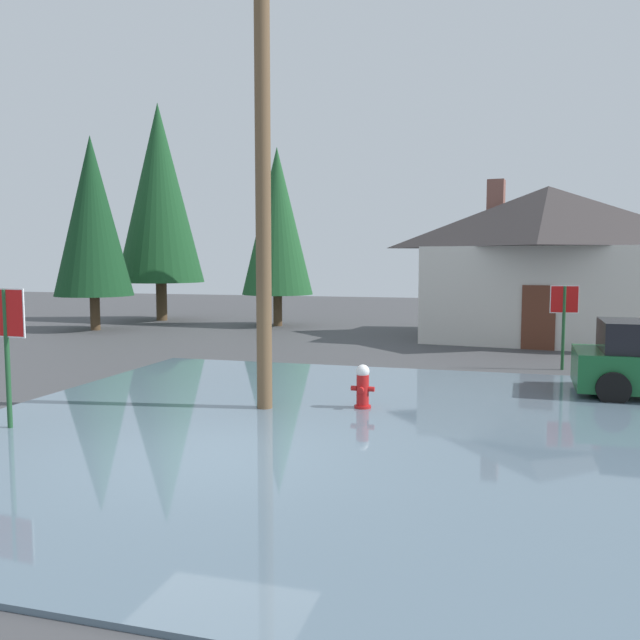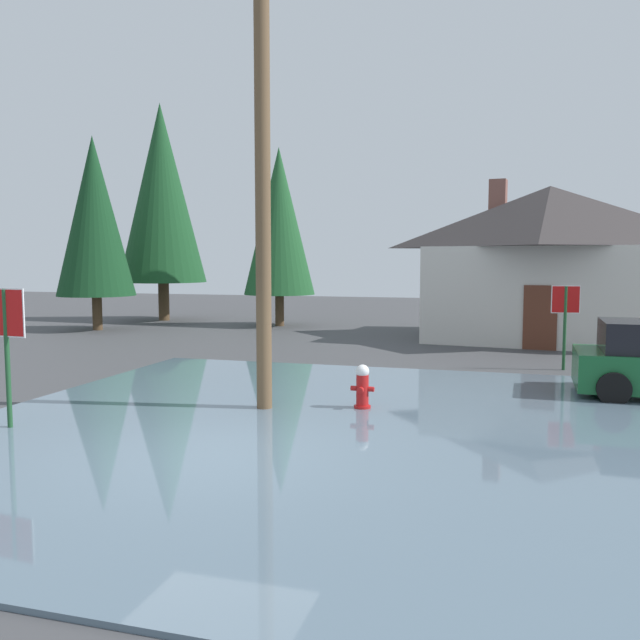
{
  "view_description": "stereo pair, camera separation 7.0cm",
  "coord_description": "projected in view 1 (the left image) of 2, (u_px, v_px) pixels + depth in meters",
  "views": [
    {
      "loc": [
        3.88,
        -8.18,
        2.78
      ],
      "look_at": [
        0.39,
        4.23,
        1.6
      ],
      "focal_mm": 36.89,
      "sensor_mm": 36.0,
      "label": 1
    },
    {
      "loc": [
        3.95,
        -8.16,
        2.78
      ],
      "look_at": [
        0.39,
        4.23,
        1.6
      ],
      "focal_mm": 36.89,
      "sensor_mm": 36.0,
      "label": 2
    }
  ],
  "objects": [
    {
      "name": "stop_sign_far",
      "position": [
        564.0,
        310.0,
        16.51
      ],
      "size": [
        0.69,
        0.12,
        2.14
      ],
      "color": "#1E4C28",
      "rests_on": "ground"
    },
    {
      "name": "stop_sign_near",
      "position": [
        6.0,
        329.0,
        10.53
      ],
      "size": [
        0.79,
        0.1,
        2.33
      ],
      "color": "#1E4C28",
      "rests_on": "ground"
    },
    {
      "name": "pine_tree_short_left",
      "position": [
        159.0,
        194.0,
        29.7
      ],
      "size": [
        3.92,
        3.92,
        9.79
      ],
      "color": "#4C3823",
      "rests_on": "ground"
    },
    {
      "name": "fire_hydrant",
      "position": [
        363.0,
        388.0,
        12.07
      ],
      "size": [
        0.43,
        0.37,
        0.86
      ],
      "color": "red",
      "rests_on": "ground"
    },
    {
      "name": "pine_tree_mid_left",
      "position": [
        277.0,
        222.0,
        27.29
      ],
      "size": [
        2.97,
        2.97,
        7.42
      ],
      "color": "#4C3823",
      "rests_on": "ground"
    },
    {
      "name": "ground_plane",
      "position": [
        211.0,
        464.0,
        9.14
      ],
      "size": [
        80.0,
        80.0,
        0.1
      ],
      "primitive_type": "cube",
      "color": "#424244"
    },
    {
      "name": "lane_stop_bar",
      "position": [
        212.0,
        494.0,
        7.79
      ],
      "size": [
        3.22,
        0.41,
        0.01
      ],
      "primitive_type": "cube",
      "rotation": [
        0.0,
        0.0,
        -0.03
      ],
      "color": "silver",
      "rests_on": "ground"
    },
    {
      "name": "house",
      "position": [
        546.0,
        260.0,
        22.77
      ],
      "size": [
        8.86,
        7.19,
        5.72
      ],
      "color": "beige",
      "rests_on": "ground"
    },
    {
      "name": "flood_puddle",
      "position": [
        364.0,
        430.0,
        10.61
      ],
      "size": [
        13.42,
        12.19,
        0.06
      ],
      "primitive_type": "cube",
      "color": "slate",
      "rests_on": "ground"
    },
    {
      "name": "utility_pole",
      "position": [
        263.0,
        138.0,
        11.65
      ],
      "size": [
        1.6,
        0.28,
        9.51
      ],
      "color": "brown",
      "rests_on": "ground"
    },
    {
      "name": "pine_tree_tall_left",
      "position": [
        92.0,
        216.0,
        25.64
      ],
      "size": [
        3.04,
        3.04,
        7.59
      ],
      "color": "#4C3823",
      "rests_on": "ground"
    }
  ]
}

